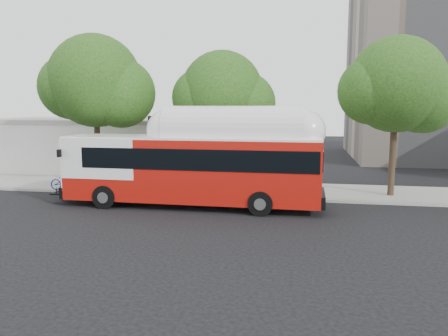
# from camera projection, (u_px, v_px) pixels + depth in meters

# --- Properties ---
(ground) EXTENTS (120.00, 120.00, 0.00)m
(ground) POSITION_uv_depth(u_px,v_px,m) (220.00, 215.00, 21.31)
(ground) COLOR black
(ground) RESTS_ON ground
(sidewalk) EXTENTS (60.00, 5.00, 0.15)m
(sidewalk) POSITION_uv_depth(u_px,v_px,m) (239.00, 189.00, 27.63)
(sidewalk) COLOR gray
(sidewalk) RESTS_ON ground
(curb_strip) EXTENTS (60.00, 0.30, 0.15)m
(curb_strip) POSITION_uv_depth(u_px,v_px,m) (232.00, 197.00, 25.10)
(curb_strip) COLOR gray
(curb_strip) RESTS_ON ground
(red_curb_segment) EXTENTS (10.00, 0.32, 0.16)m
(red_curb_segment) POSITION_uv_depth(u_px,v_px,m) (182.00, 195.00, 25.63)
(red_curb_segment) COLOR maroon
(red_curb_segment) RESTS_ON ground
(street_tree_left) EXTENTS (6.67, 5.80, 9.74)m
(street_tree_left) POSITION_uv_depth(u_px,v_px,m) (103.00, 85.00, 27.31)
(street_tree_left) COLOR #2D2116
(street_tree_left) RESTS_ON ground
(street_tree_mid) EXTENTS (5.75, 5.00, 8.62)m
(street_tree_mid) POSITION_uv_depth(u_px,v_px,m) (229.00, 96.00, 26.49)
(street_tree_mid) COLOR #2D2116
(street_tree_mid) RESTS_ON ground
(street_tree_right) EXTENTS (6.21, 5.40, 9.18)m
(street_tree_right) POSITION_uv_depth(u_px,v_px,m) (404.00, 88.00, 24.47)
(street_tree_right) COLOR #2D2116
(street_tree_right) RESTS_ON ground
(low_commercial_bldg) EXTENTS (16.20, 10.20, 4.25)m
(low_commercial_bldg) POSITION_uv_depth(u_px,v_px,m) (89.00, 143.00, 37.13)
(low_commercial_bldg) COLOR silver
(low_commercial_bldg) RESTS_ON ground
(transit_bus) EXTENTS (14.38, 3.21, 4.24)m
(transit_bus) POSITION_uv_depth(u_px,v_px,m) (194.00, 169.00, 22.84)
(transit_bus) COLOR #A7120B
(transit_bus) RESTS_ON ground
(signal_pole) EXTENTS (0.13, 0.45, 4.70)m
(signal_pole) POSITION_uv_depth(u_px,v_px,m) (150.00, 154.00, 26.29)
(signal_pole) COLOR red
(signal_pole) RESTS_ON ground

